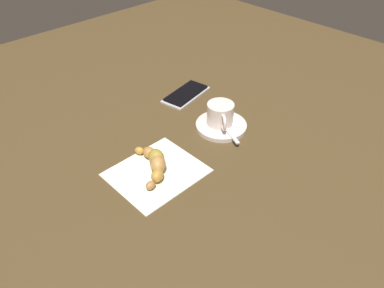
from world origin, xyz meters
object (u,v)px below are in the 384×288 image
(croissant, at_px, (155,162))
(cell_phone, at_px, (186,94))
(napkin, at_px, (158,173))
(sugar_packet, at_px, (235,121))
(saucer, at_px, (221,126))
(espresso_cup, at_px, (220,114))
(teaspoon, at_px, (221,122))

(croissant, bearing_deg, cell_phone, 34.68)
(napkin, bearing_deg, sugar_packet, 0.59)
(saucer, distance_m, cell_phone, 0.18)
(saucer, bearing_deg, cell_phone, 75.80)
(espresso_cup, bearing_deg, cell_phone, 75.56)
(cell_phone, bearing_deg, napkin, -143.85)
(teaspoon, distance_m, sugar_packet, 0.03)
(saucer, height_order, napkin, saucer)
(saucer, bearing_deg, teaspoon, 45.31)
(saucer, bearing_deg, espresso_cup, 84.38)
(napkin, bearing_deg, teaspoon, 6.13)
(teaspoon, xyz_separation_m, croissant, (-0.22, -0.01, 0.01))
(teaspoon, relative_size, croissant, 1.06)
(napkin, relative_size, cell_phone, 1.20)
(napkin, distance_m, cell_phone, 0.33)
(saucer, distance_m, teaspoon, 0.01)
(saucer, bearing_deg, croissant, -178.49)
(espresso_cup, bearing_deg, sugar_packet, -37.36)
(espresso_cup, distance_m, croissant, 0.21)
(espresso_cup, xyz_separation_m, sugar_packet, (0.03, -0.02, -0.02))
(saucer, bearing_deg, napkin, -174.74)
(sugar_packet, relative_size, croissant, 0.48)
(napkin, height_order, croissant, croissant)
(sugar_packet, distance_m, napkin, 0.25)
(teaspoon, height_order, napkin, teaspoon)
(teaspoon, distance_m, cell_phone, 0.17)
(espresso_cup, height_order, teaspoon, espresso_cup)
(espresso_cup, xyz_separation_m, croissant, (-0.21, -0.01, -0.02))
(croissant, bearing_deg, espresso_cup, 2.79)
(saucer, relative_size, teaspoon, 0.94)
(napkin, xyz_separation_m, cell_phone, (0.26, 0.19, 0.00))
(croissant, bearing_deg, teaspoon, 2.48)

